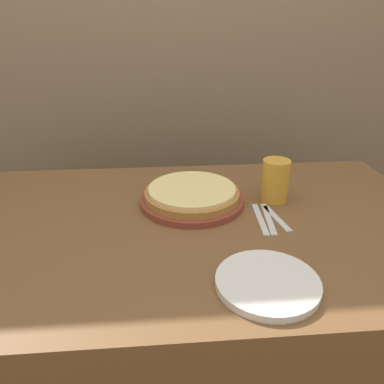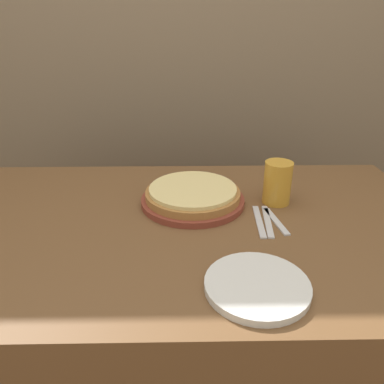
% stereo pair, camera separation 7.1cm
% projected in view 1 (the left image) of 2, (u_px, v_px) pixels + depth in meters
% --- Properties ---
extents(back_wall, '(6.00, 0.05, 2.60)m').
position_uv_depth(back_wall, '(171.00, 6.00, 1.77)').
color(back_wall, '#847056').
rests_on(back_wall, ground_plane).
extents(dining_table, '(1.53, 0.90, 0.71)m').
position_uv_depth(dining_table, '(188.00, 314.00, 1.25)').
color(dining_table, brown).
rests_on(dining_table, ground_plane).
extents(pizza_on_board, '(0.33, 0.33, 0.06)m').
position_uv_depth(pizza_on_board, '(192.00, 196.00, 1.20)').
color(pizza_on_board, brown).
rests_on(pizza_on_board, dining_table).
extents(beer_glass, '(0.09, 0.09, 0.14)m').
position_uv_depth(beer_glass, '(275.00, 179.00, 1.20)').
color(beer_glass, gold).
rests_on(beer_glass, dining_table).
extents(dinner_plate, '(0.23, 0.23, 0.02)m').
position_uv_depth(dinner_plate, '(267.00, 283.00, 0.83)').
color(dinner_plate, silver).
rests_on(dinner_plate, dining_table).
extents(fork, '(0.03, 0.19, 0.00)m').
position_uv_depth(fork, '(260.00, 219.00, 1.11)').
color(fork, silver).
rests_on(fork, dining_table).
extents(dinner_knife, '(0.04, 0.19, 0.00)m').
position_uv_depth(dinner_knife, '(268.00, 219.00, 1.11)').
color(dinner_knife, silver).
rests_on(dinner_knife, dining_table).
extents(spoon, '(0.05, 0.16, 0.00)m').
position_uv_depth(spoon, '(277.00, 218.00, 1.11)').
color(spoon, silver).
rests_on(spoon, dining_table).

